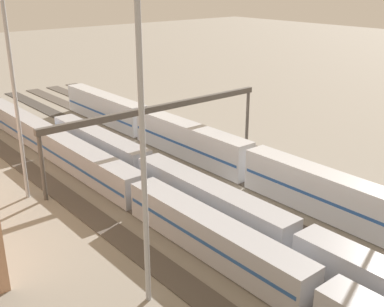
{
  "coord_description": "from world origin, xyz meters",
  "views": [
    {
      "loc": [
        -39.16,
        36.61,
        24.92
      ],
      "look_at": [
        7.43,
        -2.11,
        2.5
      ],
      "focal_mm": 44.64,
      "sensor_mm": 36.0,
      "label": 1
    }
  ],
  "objects": [
    {
      "name": "track_bed_4",
      "position": [
        0.0,
        5.0,
        0.06
      ],
      "size": [
        140.0,
        2.8,
        0.12
      ],
      "primitive_type": "cube",
      "color": "#3D3833",
      "rests_on": "ground_plane"
    },
    {
      "name": "track_bed_1",
      "position": [
        0.0,
        -10.0,
        0.06
      ],
      "size": [
        140.0,
        2.8,
        0.12
      ],
      "primitive_type": "cube",
      "color": "#4C443D",
      "rests_on": "ground_plane"
    },
    {
      "name": "track_bed_2",
      "position": [
        0.0,
        -5.0,
        0.06
      ],
      "size": [
        140.0,
        2.8,
        0.12
      ],
      "primitive_type": "cube",
      "color": "#4C443D",
      "rests_on": "ground_plane"
    },
    {
      "name": "train_on_track_5",
      "position": [
        4.21,
        10.0,
        2.05
      ],
      "size": [
        139.0,
        3.06,
        4.4
      ],
      "color": "maroon",
      "rests_on": "ground_plane"
    },
    {
      "name": "track_bed_3",
      "position": [
        0.0,
        0.0,
        0.06
      ],
      "size": [
        140.0,
        2.8,
        0.12
      ],
      "primitive_type": "cube",
      "color": "#3D3833",
      "rests_on": "ground_plane"
    },
    {
      "name": "track_bed_5",
      "position": [
        0.0,
        10.0,
        0.06
      ],
      "size": [
        140.0,
        2.8,
        0.12
      ],
      "primitive_type": "cube",
      "color": "#4C443D",
      "rests_on": "ground_plane"
    },
    {
      "name": "track_bed_0",
      "position": [
        0.0,
        -15.0,
        0.06
      ],
      "size": [
        140.0,
        2.8,
        0.12
      ],
      "primitive_type": "cube",
      "color": "#4C443D",
      "rests_on": "ground_plane"
    },
    {
      "name": "light_mast_3",
      "position": [
        -11.73,
        18.47,
        19.9
      ],
      "size": [
        2.8,
        0.7,
        31.96
      ],
      "color": "#9EA0A5",
      "rests_on": "ground_plane"
    },
    {
      "name": "light_mast_1",
      "position": [
        13.7,
        18.45,
        19.6
      ],
      "size": [
        2.8,
        0.7,
        31.39
      ],
      "color": "#9EA0A5",
      "rests_on": "ground_plane"
    },
    {
      "name": "train_on_track_4",
      "position": [
        -14.68,
        5.0,
        2.09
      ],
      "size": [
        90.6,
        3.0,
        4.4
      ],
      "color": "black",
      "rests_on": "ground_plane"
    },
    {
      "name": "track_bed_6",
      "position": [
        0.0,
        15.0,
        0.06
      ],
      "size": [
        140.0,
        2.8,
        0.12
      ],
      "primitive_type": "cube",
      "color": "#4C443D",
      "rests_on": "ground_plane"
    },
    {
      "name": "ground_plane",
      "position": [
        0.0,
        0.0,
        0.0
      ],
      "size": [
        400.0,
        400.0,
        0.0
      ],
      "primitive_type": "plane",
      "color": "gray"
    },
    {
      "name": "train_on_track_2",
      "position": [
        -0.65,
        -5.0,
        2.6
      ],
      "size": [
        95.6,
        3.06,
        5.0
      ],
      "color": "silver",
      "rests_on": "ground_plane"
    },
    {
      "name": "signal_gantry",
      "position": [
        11.62,
        0.0,
        7.65
      ],
      "size": [
        0.7,
        35.0,
        8.8
      ],
      "color": "#4C4742",
      "rests_on": "ground_plane"
    }
  ]
}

